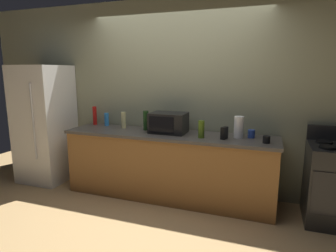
# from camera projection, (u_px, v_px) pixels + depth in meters

# --- Properties ---
(ground_plane) EXTENTS (8.00, 8.00, 0.00)m
(ground_plane) POSITION_uv_depth(u_px,v_px,m) (157.00, 209.00, 3.59)
(ground_plane) COLOR tan
(back_wall) EXTENTS (6.40, 0.10, 2.70)m
(back_wall) POSITION_uv_depth(u_px,v_px,m) (178.00, 97.00, 4.08)
(back_wall) COLOR gray
(back_wall) RESTS_ON ground_plane
(counter_run) EXTENTS (2.84, 0.64, 0.90)m
(counter_run) POSITION_uv_depth(u_px,v_px,m) (168.00, 166.00, 3.88)
(counter_run) COLOR brown
(counter_run) RESTS_ON ground_plane
(refrigerator) EXTENTS (0.72, 0.73, 1.80)m
(refrigerator) POSITION_uv_depth(u_px,v_px,m) (45.00, 124.00, 4.47)
(refrigerator) COLOR white
(refrigerator) RESTS_ON ground_plane
(stove_range) EXTENTS (0.60, 0.61, 1.08)m
(stove_range) POSITION_uv_depth(u_px,v_px,m) (335.00, 184.00, 3.22)
(stove_range) COLOR black
(stove_range) RESTS_ON ground_plane
(microwave) EXTENTS (0.48, 0.35, 0.27)m
(microwave) POSITION_uv_depth(u_px,v_px,m) (168.00, 123.00, 3.81)
(microwave) COLOR black
(microwave) RESTS_ON counter_run
(paper_towel_roll) EXTENTS (0.12, 0.12, 0.27)m
(paper_towel_roll) POSITION_uv_depth(u_px,v_px,m) (239.00, 127.00, 3.51)
(paper_towel_roll) COLOR white
(paper_towel_roll) RESTS_ON counter_run
(cordless_phone) EXTENTS (0.08, 0.12, 0.15)m
(cordless_phone) POSITION_uv_depth(u_px,v_px,m) (224.00, 133.00, 3.47)
(cordless_phone) COLOR black
(cordless_phone) RESTS_ON counter_run
(bottle_olive_oil) EXTENTS (0.08, 0.08, 0.22)m
(bottle_olive_oil) POSITION_uv_depth(u_px,v_px,m) (201.00, 129.00, 3.52)
(bottle_olive_oil) COLOR #4C6B19
(bottle_olive_oil) RESTS_ON counter_run
(bottle_spray_cleaner) EXTENTS (0.07, 0.07, 0.19)m
(bottle_spray_cleaner) POSITION_uv_depth(u_px,v_px,m) (107.00, 119.00, 4.30)
(bottle_spray_cleaner) COLOR #338CE5
(bottle_spray_cleaner) RESTS_ON counter_run
(bottle_hot_sauce) EXTENTS (0.06, 0.06, 0.28)m
(bottle_hot_sauce) POSITION_uv_depth(u_px,v_px,m) (95.00, 116.00, 4.38)
(bottle_hot_sauce) COLOR red
(bottle_hot_sauce) RESTS_ON counter_run
(bottle_vinegar) EXTENTS (0.07, 0.07, 0.23)m
(bottle_vinegar) POSITION_uv_depth(u_px,v_px,m) (124.00, 120.00, 4.12)
(bottle_vinegar) COLOR beige
(bottle_vinegar) RESTS_ON counter_run
(bottle_wine) EXTENTS (0.07, 0.07, 0.27)m
(bottle_wine) POSITION_uv_depth(u_px,v_px,m) (146.00, 120.00, 3.98)
(bottle_wine) COLOR #1E3F19
(bottle_wine) RESTS_ON counter_run
(mug_black) EXTENTS (0.08, 0.08, 0.09)m
(mug_black) POSITION_uv_depth(u_px,v_px,m) (266.00, 139.00, 3.28)
(mug_black) COLOR black
(mug_black) RESTS_ON counter_run
(mug_blue) EXTENTS (0.09, 0.09, 0.10)m
(mug_blue) POSITION_uv_depth(u_px,v_px,m) (251.00, 134.00, 3.54)
(mug_blue) COLOR #2D4CB2
(mug_blue) RESTS_ON counter_run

